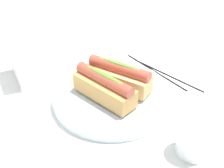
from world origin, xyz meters
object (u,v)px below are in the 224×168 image
hotdog_back (104,87)px  chopstick_near (155,71)px  napkin_box (21,53)px  serving_bowl (112,96)px  chopstick_far (167,74)px  water_glass (196,136)px  hotdog_front (119,76)px

hotdog_back → chopstick_near: size_ratio=0.70×
napkin_box → serving_bowl: bearing=-138.9°
serving_bowl → chopstick_far: size_ratio=1.25×
water_glass → chopstick_far: (0.21, -0.16, -0.04)m
napkin_box → hotdog_front: bearing=-132.8°
chopstick_near → chopstick_far: bearing=-155.7°
napkin_box → chopstick_near: napkin_box is taller
hotdog_front → hotdog_back: same height
serving_bowl → napkin_box: (0.22, 0.10, 0.06)m
water_glass → hotdog_back: bearing=11.2°
serving_bowl → chopstick_far: 0.18m
serving_bowl → chopstick_far: serving_bowl is taller
napkin_box → chopstick_near: bearing=-110.5°
hotdog_front → chopstick_far: size_ratio=0.72×
chopstick_near → hotdog_front: bearing=98.2°
hotdog_back → napkin_box: napkin_box is taller
napkin_box → chopstick_near: 0.34m
serving_bowl → hotdog_back: 0.05m
hotdog_front → hotdog_back: size_ratio=1.02×
hotdog_back → water_glass: (-0.22, -0.04, -0.02)m
water_glass → napkin_box: (0.44, 0.12, 0.03)m
hotdog_front → chopstick_near: (0.01, -0.14, -0.06)m
water_glass → napkin_box: size_ratio=0.60×
water_glass → chopstick_near: bearing=-32.4°
serving_bowl → hotdog_back: hotdog_back is taller
hotdog_front → chopstick_near: bearing=-84.3°
water_glass → serving_bowl: bearing=4.1°
hotdog_back → chopstick_far: 0.22m
water_glass → napkin_box: 0.45m
serving_bowl → hotdog_front: 0.05m
chopstick_near → serving_bowl: bearing=99.2°
serving_bowl → napkin_box: bearing=25.9°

